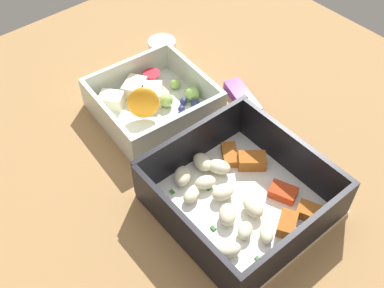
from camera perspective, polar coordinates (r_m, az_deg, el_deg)
name	(u,v)px	position (r cm, az deg, el deg)	size (l,w,h in cm)	color
table_surface	(193,167)	(57.74, 0.10, -2.83)	(80.00, 80.00, 2.00)	#9E7547
pasta_container	(239,195)	(51.87, 5.78, -6.25)	(17.51, 17.01, 6.07)	white
fruit_bowl	(152,101)	(62.43, -4.95, 5.28)	(14.63, 15.16, 5.07)	silver
candy_bar	(242,98)	(64.51, 6.20, 5.65)	(7.00, 2.40, 1.20)	#51197A
paper_cup_liner	(162,46)	(73.11, -3.68, 11.93)	(4.24, 4.24, 1.70)	white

